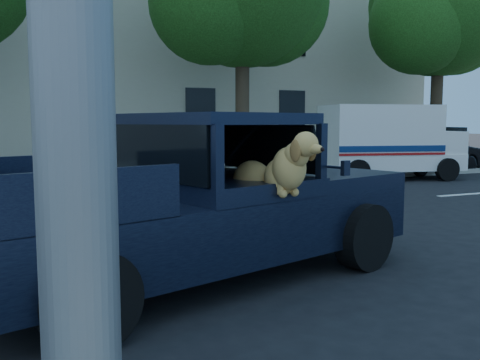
{
  "coord_description": "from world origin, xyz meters",
  "views": [
    {
      "loc": [
        -1.98,
        -5.91,
        1.73
      ],
      "look_at": [
        0.27,
        -0.86,
        1.12
      ],
      "focal_mm": 40.0,
      "sensor_mm": 36.0,
      "label": 1
    }
  ],
  "objects": [
    {
      "name": "ground",
      "position": [
        0.0,
        0.0,
        0.0
      ],
      "size": [
        120.0,
        120.0,
        0.0
      ],
      "primitive_type": "plane",
      "color": "black",
      "rests_on": "ground"
    },
    {
      "name": "far_sidewalk",
      "position": [
        0.0,
        9.2,
        0.07
      ],
      "size": [
        60.0,
        4.0,
        0.15
      ],
      "primitive_type": "cube",
      "color": "gray",
      "rests_on": "ground"
    },
    {
      "name": "lane_stripes",
      "position": [
        2.0,
        3.4,
        0.01
      ],
      "size": [
        21.6,
        0.14,
        0.01
      ],
      "primitive_type": null,
      "color": "silver",
      "rests_on": "ground"
    },
    {
      "name": "street_tree_right",
      "position": [
        13.03,
        9.62,
        5.71
      ],
      "size": [
        6.0,
        5.2,
        8.6
      ],
      "color": "#332619",
      "rests_on": "ground"
    },
    {
      "name": "building_main",
      "position": [
        3.0,
        16.5,
        4.5
      ],
      "size": [
        26.0,
        6.0,
        9.0
      ],
      "primitive_type": "cube",
      "color": "#B9B098",
      "rests_on": "ground"
    },
    {
      "name": "pickup_truck",
      "position": [
        -0.16,
        -0.51,
        0.61
      ],
      "size": [
        5.42,
        3.37,
        1.82
      ],
      "rotation": [
        0.0,
        0.0,
        0.29
      ],
      "color": "black",
      "rests_on": "ground"
    },
    {
      "name": "mail_truck",
      "position": [
        8.62,
        6.99,
        0.96
      ],
      "size": [
        4.33,
        2.76,
        2.21
      ],
      "rotation": [
        0.0,
        0.0,
        -0.21
      ],
      "color": "silver",
      "rests_on": "ground"
    },
    {
      "name": "parked_sedan",
      "position": [
        11.18,
        7.82,
        0.65
      ],
      "size": [
        1.77,
        4.05,
        1.3
      ],
      "primitive_type": "imported",
      "rotation": [
        0.0,
        0.0,
        1.67
      ],
      "color": "black",
      "rests_on": "ground"
    }
  ]
}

